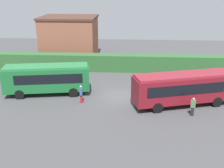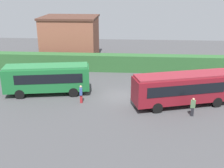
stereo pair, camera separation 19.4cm
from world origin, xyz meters
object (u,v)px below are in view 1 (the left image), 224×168
at_px(bus_green, 47,78).
at_px(person_right, 193,106).
at_px(bus_maroon, 184,87).
at_px(person_left, 65,78).
at_px(person_far, 210,85).
at_px(person_center, 81,94).

xyz_separation_m(bus_green, person_right, (14.42, -4.24, -0.93)).
xyz_separation_m(bus_maroon, person_left, (-12.54, 4.32, -0.81)).
bearing_deg(person_left, person_far, -24.79).
bearing_deg(bus_maroon, bus_green, 155.47).
bearing_deg(person_far, person_left, 113.44).
bearing_deg(person_center, person_far, 6.83).
distance_m(person_left, person_center, 5.11).
height_order(bus_maroon, person_left, bus_maroon).
relative_size(person_left, person_right, 1.12).
distance_m(bus_green, person_right, 15.06).
distance_m(bus_green, bus_maroon, 14.07).
bearing_deg(person_left, bus_maroon, -38.85).
height_order(person_left, person_center, person_left).
height_order(bus_maroon, person_far, bus_maroon).
bearing_deg(person_center, person_left, 114.22).
distance_m(bus_green, person_center, 4.55).
distance_m(bus_maroon, person_right, 2.53).
height_order(bus_maroon, person_center, bus_maroon).
bearing_deg(person_left, person_center, -79.60).
distance_m(bus_maroon, person_far, 4.53).
bearing_deg(person_far, bus_green, 121.72).
relative_size(person_center, person_right, 1.05).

